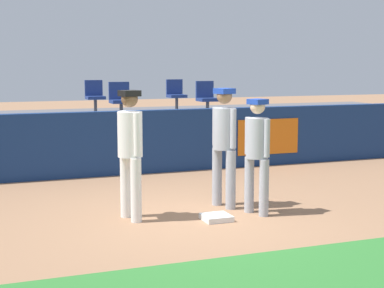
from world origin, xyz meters
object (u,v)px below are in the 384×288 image
Objects in this scene: seat_front_center at (120,98)px; seat_back_right at (176,93)px; player_runner_visitor at (224,139)px; player_coach_visitor at (257,148)px; seat_back_center at (95,95)px; first_base at (216,218)px; player_fielder_home at (130,146)px; seat_front_right at (206,96)px.

seat_back_right is at bearing 42.37° from seat_front_center.
player_runner_visitor is 2.25× the size of seat_front_center.
player_coach_visitor is 2.08× the size of seat_front_center.
seat_back_center is (-0.96, 7.22, 0.48)m from player_coach_visitor.
player_coach_visitor is 5.49m from seat_front_center.
player_fielder_home is at bearing 156.36° from first_base.
first_base is 0.48× the size of seat_back_right.
player_runner_visitor is at bearing -109.06° from seat_front_right.
seat_front_right is (0.15, -1.80, -0.00)m from seat_back_right.
player_coach_visitor is at bearing 66.73° from player_fielder_home.
seat_back_right is at bearing 143.91° from player_fielder_home.
player_runner_visitor is 1.08× the size of player_coach_visitor.
player_runner_visitor reaches higher than player_coach_visitor.
seat_back_center is 1.81m from seat_front_center.
seat_back_right is at bearing -0.00° from seat_back_center.
seat_front_center is (0.22, -1.80, 0.00)m from seat_back_center.
player_runner_visitor is 6.80m from seat_back_right.
seat_front_center is (-0.46, 4.82, 0.40)m from player_runner_visitor.
seat_front_right is at bearing -0.01° from seat_front_center.
seat_back_center is at bearing 180.00° from seat_back_right.
player_coach_visitor is at bearing -104.38° from seat_front_right.
seat_back_right and seat_back_center have the same top height.
seat_front_center reaches higher than player_coach_visitor.
seat_back_center reaches higher than first_base.
seat_front_right is at bearing 135.46° from player_fielder_home.
player_runner_visitor is at bearing -102.86° from seat_back_right.
first_base is 7.49m from seat_back_center.
player_fielder_home is 5.18m from seat_front_center.
first_base is at bearing -88.08° from seat_back_center.
player_coach_visitor is at bearing 8.45° from player_runner_visitor.
seat_back_right is 1.81m from seat_front_right.
player_runner_visitor is at bearing 86.25° from player_fielder_home.
seat_front_right is at bearing 144.79° from player_runner_visitor.
player_fielder_home is (-1.15, 0.50, 1.05)m from first_base.
first_base is 1.35m from player_runner_visitor.
player_fielder_home is 1.00× the size of player_runner_visitor.
player_fielder_home reaches higher than player_runner_visitor.
seat_back_right is at bearing 94.86° from seat_front_right.
player_fielder_home is at bearing -119.78° from player_coach_visitor.
first_base is at bearing -104.85° from seat_back_right.
player_fielder_home is 7.52m from seat_back_right.
player_runner_visitor reaches higher than seat_back_center.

